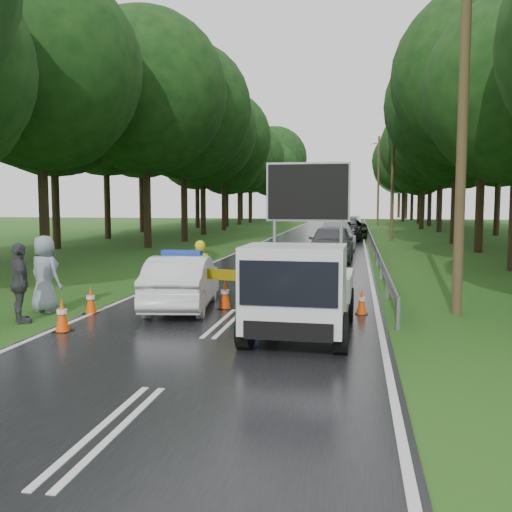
% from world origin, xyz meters
% --- Properties ---
extents(ground, '(160.00, 160.00, 0.00)m').
position_xyz_m(ground, '(0.00, 0.00, 0.00)').
color(ground, '#1C4C15').
rests_on(ground, ground).
extents(road, '(7.00, 140.00, 0.02)m').
position_xyz_m(road, '(0.00, 30.00, 0.01)').
color(road, black).
rests_on(road, ground).
extents(guardrail, '(0.12, 60.06, 0.70)m').
position_xyz_m(guardrail, '(3.70, 29.67, 0.55)').
color(guardrail, gray).
rests_on(guardrail, ground).
extents(utility_pole_near, '(1.40, 0.24, 10.00)m').
position_xyz_m(utility_pole_near, '(5.20, 2.00, 5.06)').
color(utility_pole_near, '#493A22').
rests_on(utility_pole_near, ground).
extents(utility_pole_mid, '(1.40, 0.24, 10.00)m').
position_xyz_m(utility_pole_mid, '(5.20, 28.00, 5.06)').
color(utility_pole_mid, '#493A22').
rests_on(utility_pole_mid, ground).
extents(utility_pole_far, '(1.40, 0.24, 10.00)m').
position_xyz_m(utility_pole_far, '(5.20, 54.00, 5.06)').
color(utility_pole_far, '#493A22').
rests_on(utility_pole_far, ground).
extents(police_sedan, '(1.96, 4.20, 1.46)m').
position_xyz_m(police_sedan, '(-1.44, 1.50, 0.67)').
color(police_sedan, silver).
rests_on(police_sedan, ground).
extents(work_truck, '(2.06, 4.40, 3.47)m').
position_xyz_m(work_truck, '(1.75, -0.88, 0.94)').
color(work_truck, gray).
rests_on(work_truck, ground).
extents(barrier, '(2.54, 0.77, 1.09)m').
position_xyz_m(barrier, '(-0.43, 1.00, 0.82)').
color(barrier, yellow).
rests_on(barrier, ground).
extents(officer, '(0.63, 0.43, 1.69)m').
position_xyz_m(officer, '(-1.14, 2.12, 0.84)').
color(officer, yellow).
rests_on(officer, ground).
extents(civilian, '(0.80, 0.65, 1.58)m').
position_xyz_m(civilian, '(0.77, 0.50, 0.79)').
color(civilian, '#192BA6').
rests_on(civilian, ground).
extents(bystander_mid, '(1.00, 1.07, 1.77)m').
position_xyz_m(bystander_mid, '(-4.46, -0.71, 0.89)').
color(bystander_mid, '#3B3D43').
rests_on(bystander_mid, ground).
extents(bystander_right, '(1.07, 0.89, 1.87)m').
position_xyz_m(bystander_right, '(-4.58, 0.53, 0.93)').
color(bystander_right, '#8892A4').
rests_on(bystander_right, ground).
extents(queue_car_first, '(2.04, 4.86, 1.64)m').
position_xyz_m(queue_car_first, '(1.70, 14.05, 0.82)').
color(queue_car_first, '#414349').
rests_on(queue_car_first, ground).
extents(queue_car_second, '(2.37, 5.46, 1.56)m').
position_xyz_m(queue_car_second, '(1.66, 21.33, 0.78)').
color(queue_car_second, '#A1A2A9').
rests_on(queue_car_second, ground).
extents(queue_car_third, '(3.10, 5.61, 1.49)m').
position_xyz_m(queue_car_third, '(2.15, 28.16, 0.74)').
color(queue_car_third, black).
rests_on(queue_car_third, ground).
extents(queue_car_fourth, '(1.94, 4.39, 1.40)m').
position_xyz_m(queue_car_fourth, '(1.99, 36.40, 0.70)').
color(queue_car_fourth, '#3E4145').
rests_on(queue_car_fourth, ground).
extents(cone_near_left, '(0.34, 0.34, 0.72)m').
position_xyz_m(cone_near_left, '(-3.09, -1.40, 0.35)').
color(cone_near_left, black).
rests_on(cone_near_left, ground).
extents(cone_center, '(0.35, 0.35, 0.74)m').
position_xyz_m(cone_center, '(-0.38, 1.65, 0.36)').
color(cone_center, black).
rests_on(cone_center, ground).
extents(cone_far, '(0.31, 0.31, 0.65)m').
position_xyz_m(cone_far, '(0.50, 4.95, 0.32)').
color(cone_far, black).
rests_on(cone_far, ground).
extents(cone_left_mid, '(0.32, 0.32, 0.68)m').
position_xyz_m(cone_left_mid, '(-3.40, 0.50, 0.33)').
color(cone_left_mid, black).
rests_on(cone_left_mid, ground).
extents(cone_right, '(0.30, 0.30, 0.64)m').
position_xyz_m(cone_right, '(2.97, 1.50, 0.31)').
color(cone_right, black).
rests_on(cone_right, ground).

